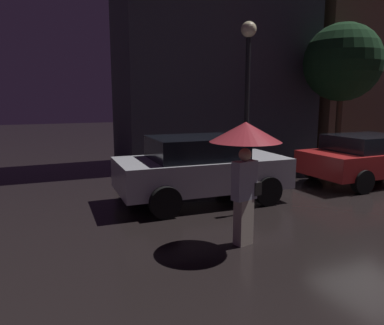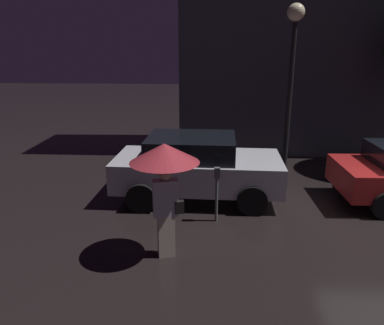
# 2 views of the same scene
# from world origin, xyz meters

# --- Properties ---
(building_facade_left) EXTENTS (7.31, 3.00, 9.70)m
(building_facade_left) POSITION_xyz_m (-1.31, 6.50, 4.85)
(building_facade_left) COLOR #3D3D47
(building_facade_left) RESTS_ON ground
(parked_car_silver) EXTENTS (3.96, 2.05, 1.52)m
(parked_car_silver) POSITION_xyz_m (-4.24, 1.34, 0.80)
(parked_car_silver) COLOR #B7B7BF
(parked_car_silver) RESTS_ON ground
(pedestrian_with_umbrella) EXTENTS (1.15, 1.15, 2.03)m
(pedestrian_with_umbrella) POSITION_xyz_m (-4.64, -1.34, 1.66)
(pedestrian_with_umbrella) COLOR beige
(pedestrian_with_umbrella) RESTS_ON ground
(parking_meter) EXTENTS (0.12, 0.10, 1.18)m
(parking_meter) POSITION_xyz_m (-3.76, 0.06, 0.74)
(parking_meter) COLOR #4C5154
(parking_meter) RESTS_ON ground
(street_lamp_near) EXTENTS (0.46, 0.46, 4.61)m
(street_lamp_near) POSITION_xyz_m (-1.74, 3.51, 3.34)
(street_lamp_near) COLOR black
(street_lamp_near) RESTS_ON ground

